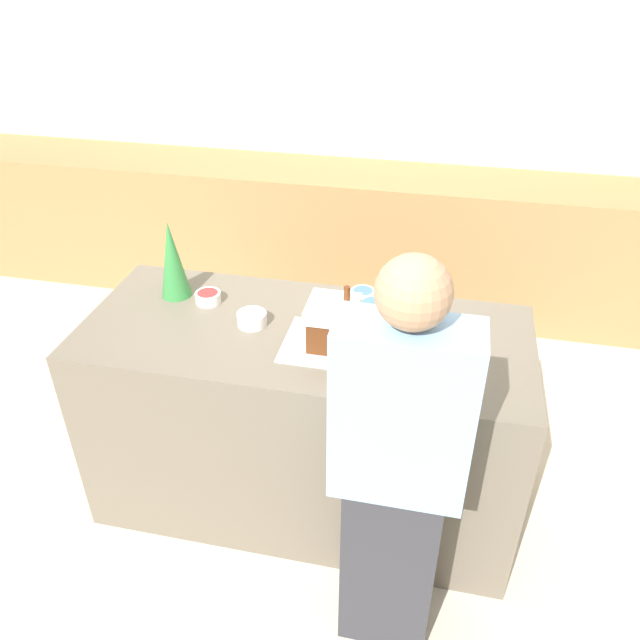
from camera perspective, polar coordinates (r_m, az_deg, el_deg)
ground_plane at (r=3.14m, az=-1.22°, el=-15.39°), size 12.00×12.00×0.00m
wall_back at (r=4.42m, az=5.62°, el=19.04°), size 8.00×0.05×2.60m
back_cabinet_block at (r=4.39m, az=4.49°, el=7.46°), size 6.00×0.60×0.93m
kitchen_island at (r=2.80m, az=-1.33°, el=-8.97°), size 1.83×0.78×0.94m
baking_tray at (r=2.43m, az=1.14°, el=-2.23°), size 0.38×0.32×0.01m
gingerbread_house at (r=2.37m, az=1.17°, el=-0.23°), size 0.19×0.20×0.24m
decorative_tree at (r=2.75m, az=-13.36°, el=5.40°), size 0.13×0.13×0.35m
candy_bowl_near_tray_left at (r=2.66m, az=0.66°, el=1.62°), size 0.11×0.11×0.04m
candy_bowl_beside_tree at (r=2.74m, az=-10.20°, el=2.09°), size 0.11×0.11×0.05m
candy_bowl_near_tray_right at (r=2.62m, az=5.01°, el=1.12°), size 0.14×0.14×0.05m
candy_bowl_center_rear at (r=2.73m, az=3.95°, el=2.42°), size 0.11×0.11×0.04m
candy_bowl_behind_tray at (r=2.60m, az=8.32°, el=0.50°), size 0.10×0.10×0.05m
candy_bowl_far_right at (r=2.56m, az=-6.24°, el=0.18°), size 0.12×0.12×0.05m
person at (r=2.08m, az=7.02°, el=-13.68°), size 0.42×0.53×1.61m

